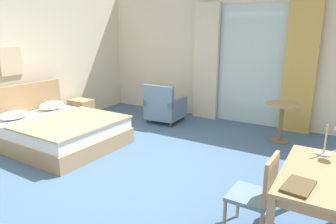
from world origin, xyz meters
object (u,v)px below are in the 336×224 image
object	(u,v)px
bed	(58,130)
writing_desk	(314,182)
armchair_by_window	(164,107)
desk_chair	(258,192)
framed_picture	(11,61)
nightstand	(82,110)
round_cafe_table	(282,114)
closed_book	(299,186)

from	to	relation	value
bed	writing_desk	world-z (taller)	bed
writing_desk	armchair_by_window	bearing A→B (deg)	140.56
desk_chair	framed_picture	xyz separation A→B (m)	(-4.92, 0.65, 0.96)
framed_picture	armchair_by_window	bearing A→B (deg)	46.99
nightstand	writing_desk	world-z (taller)	writing_desk
round_cafe_table	framed_picture	size ratio (longest dim) A/B	1.37
closed_book	framed_picture	size ratio (longest dim) A/B	0.62
bed	framed_picture	xyz separation A→B (m)	(-1.15, -0.00, 1.17)
bed	armchair_by_window	distance (m)	2.37
writing_desk	closed_book	xyz separation A→B (m)	(-0.09, -0.39, 0.11)
bed	framed_picture	size ratio (longest dim) A/B	3.95
writing_desk	framed_picture	distance (m)	5.47
writing_desk	framed_picture	size ratio (longest dim) A/B	2.31
bed	writing_desk	bearing A→B (deg)	-7.42
nightstand	writing_desk	xyz separation A→B (m)	(5.05, -1.88, 0.43)
bed	writing_desk	xyz separation A→B (m)	(4.23, -0.55, 0.40)
desk_chair	armchair_by_window	distance (m)	4.04
desk_chair	armchair_by_window	xyz separation A→B (m)	(-2.87, 2.85, -0.14)
nightstand	closed_book	xyz separation A→B (m)	(4.96, -2.27, 0.54)
desk_chair	bed	bearing A→B (deg)	170.15
writing_desk	framed_picture	xyz separation A→B (m)	(-5.38, 0.55, 0.77)
writing_desk	desk_chair	distance (m)	0.51
desk_chair	framed_picture	size ratio (longest dim) A/B	1.63
closed_book	round_cafe_table	world-z (taller)	closed_book
bed	round_cafe_table	distance (m)	4.08
armchair_by_window	round_cafe_table	size ratio (longest dim) A/B	1.20
writing_desk	round_cafe_table	bearing A→B (deg)	106.70
nightstand	desk_chair	size ratio (longest dim) A/B	0.59
desk_chair	armchair_by_window	size ratio (longest dim) A/B	0.99
armchair_by_window	framed_picture	distance (m)	3.20
nightstand	armchair_by_window	distance (m)	1.92
round_cafe_table	writing_desk	bearing A→B (deg)	-73.30
closed_book	armchair_by_window	bearing A→B (deg)	143.07
closed_book	framed_picture	distance (m)	5.42
armchair_by_window	framed_picture	world-z (taller)	framed_picture
bed	round_cafe_table	world-z (taller)	bed
bed	nightstand	size ratio (longest dim) A/B	4.10
nightstand	armchair_by_window	xyz separation A→B (m)	(1.71, 0.86, 0.10)
nightstand	framed_picture	world-z (taller)	framed_picture
desk_chair	closed_book	bearing A→B (deg)	-37.19
bed	desk_chair	xyz separation A→B (m)	(3.76, -0.65, 0.21)
armchair_by_window	writing_desk	bearing A→B (deg)	-39.44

